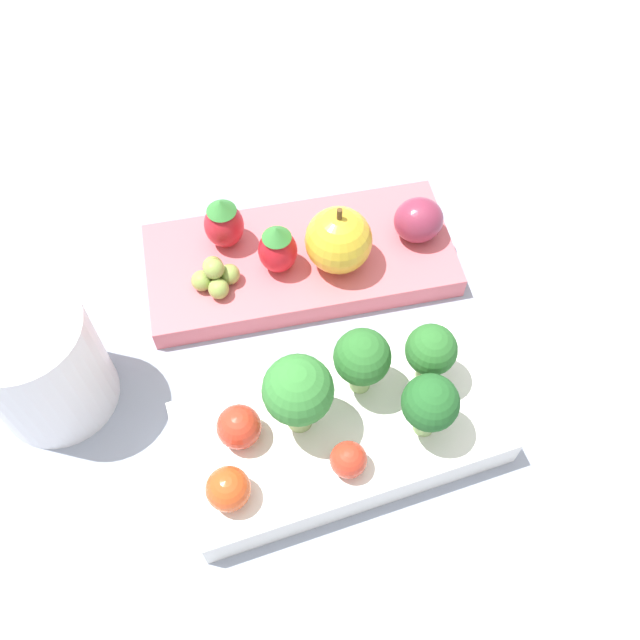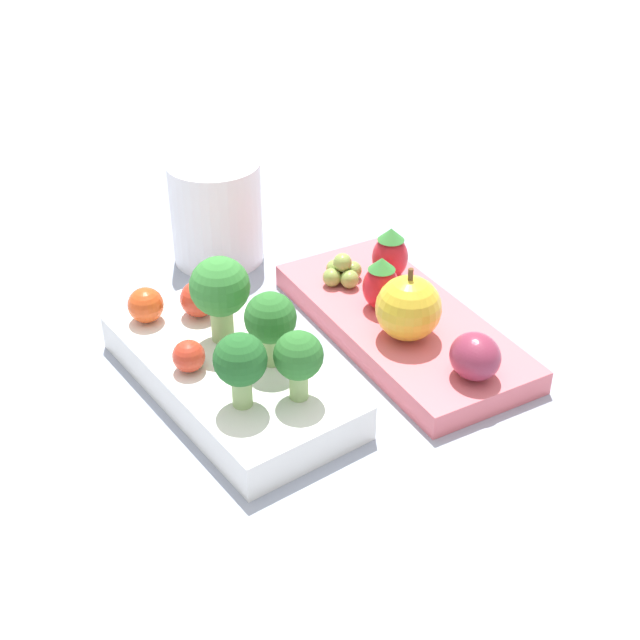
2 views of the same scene
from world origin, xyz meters
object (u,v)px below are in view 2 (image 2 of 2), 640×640
bento_box_savoury (230,375)px  cherry_tomato_0 (199,299)px  grape_cluster (342,272)px  broccoli_floret_0 (220,290)px  broccoli_floret_2 (298,358)px  broccoli_floret_1 (270,320)px  broccoli_floret_3 (240,362)px  strawberry_1 (381,284)px  apple (408,308)px  bento_box_fruit (402,325)px  strawberry_0 (390,254)px  cherry_tomato_2 (189,356)px  cherry_tomato_1 (146,305)px  plum (475,356)px  drinking_cup (216,212)px

bento_box_savoury → cherry_tomato_0: 0.07m
cherry_tomato_0 → grape_cluster: 0.12m
grape_cluster → broccoli_floret_0: bearing=103.0°
broccoli_floret_2 → cherry_tomato_0: size_ratio=1.80×
broccoli_floret_0 → broccoli_floret_1: bearing=-162.2°
bento_box_savoury → broccoli_floret_3: size_ratio=3.93×
strawberry_1 → apple: bearing=169.9°
bento_box_fruit → bento_box_savoury: bearing=84.7°
bento_box_savoury → broccoli_floret_1: 0.06m
strawberry_0 → grape_cluster: size_ratio=1.26×
bento_box_fruit → broccoli_floret_1: bearing=92.9°
broccoli_floret_0 → cherry_tomato_2: size_ratio=2.88×
apple → strawberry_0: (0.07, -0.04, -0.00)m
strawberry_0 → broccoli_floret_3: bearing=115.0°
broccoli_floret_0 → broccoli_floret_3: (-0.07, 0.02, -0.01)m
broccoli_floret_0 → broccoli_floret_3: broccoli_floret_0 is taller
broccoli_floret_1 → cherry_tomato_1: size_ratio=2.05×
broccoli_floret_3 → plum: broccoli_floret_3 is taller
bento_box_fruit → grape_cluster: size_ratio=6.64×
broccoli_floret_3 → cherry_tomato_2: 0.06m
cherry_tomato_1 → apple: 0.19m
cherry_tomato_2 → grape_cluster: (0.05, -0.16, -0.01)m
apple → plum: size_ratio=1.54×
cherry_tomato_1 → plum: cherry_tomato_1 is taller
cherry_tomato_0 → grape_cluster: cherry_tomato_0 is taller
cherry_tomato_0 → cherry_tomato_2: (-0.06, 0.04, -0.00)m
cherry_tomato_0 → cherry_tomato_1: bearing=68.1°
apple → drinking_cup: drinking_cup is taller
cherry_tomato_1 → drinking_cup: bearing=-48.8°
strawberry_0 → drinking_cup: drinking_cup is taller
broccoli_floret_3 → grape_cluster: broccoli_floret_3 is taller
drinking_cup → cherry_tomato_0: bearing=146.2°
strawberry_0 → plum: (-0.14, 0.03, -0.00)m
cherry_tomato_2 → strawberry_0: bearing=-80.3°
cherry_tomato_0 → apple: size_ratio=0.48×
drinking_cup → broccoli_floret_0: bearing=153.2°
broccoli_floret_0 → broccoli_floret_2: (-0.09, -0.01, -0.01)m
plum → drinking_cup: 0.27m
broccoli_floret_1 → strawberry_0: broccoli_floret_1 is taller
apple → broccoli_floret_3: bearing=94.7°
broccoli_floret_0 → strawberry_0: 0.16m
plum → broccoli_floret_2: bearing=72.0°
cherry_tomato_1 → plum: size_ratio=0.72×
broccoli_floret_2 → strawberry_0: bearing=-56.4°
bento_box_savoury → strawberry_0: (0.04, -0.17, 0.03)m
drinking_cup → cherry_tomato_2: bearing=146.5°
bento_box_fruit → strawberry_1: bearing=20.7°
broccoli_floret_0 → broccoli_floret_2: 0.09m
broccoli_floret_2 → broccoli_floret_3: size_ratio=0.94×
broccoli_floret_1 → grape_cluster: bearing=-56.6°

